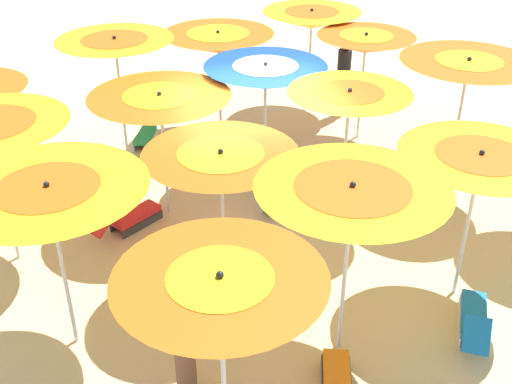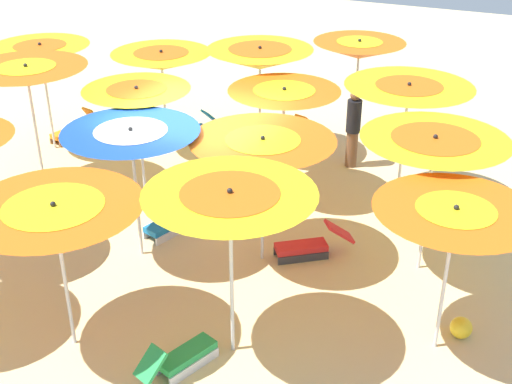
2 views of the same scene
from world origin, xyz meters
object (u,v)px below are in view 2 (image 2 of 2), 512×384
Objects in this scene: beach_umbrella_4 at (408,94)px; lounger_5 at (181,357)px; beach_umbrella_5 at (284,99)px; lounger_4 at (289,135)px; beach_umbrella_1 at (260,59)px; beach_umbrella_14 at (55,220)px; beach_umbrella_9 at (263,151)px; beach_umbrella_10 at (132,143)px; beach_umbrella_6 at (137,99)px; beach_umbrella_12 at (454,225)px; beach_umbrella_7 at (27,76)px; beach_umbrella_0 at (359,50)px; beach_umbrella_8 at (434,148)px; beach_ball at (461,328)px; beachgoer_0 at (353,127)px; lounger_2 at (191,130)px; lounger_1 at (309,245)px; lounger_3 at (172,220)px; beach_umbrella_3 at (41,54)px; beach_umbrella_2 at (162,61)px; lounger_0 at (74,130)px; beach_umbrella_13 at (230,204)px.

beach_umbrella_4 is 1.96× the size of lounger_5.
beach_umbrella_5 reaches higher than lounger_4.
beach_umbrella_1 is 1.07× the size of beach_umbrella_14.
beach_umbrella_10 is at bearing -69.67° from beach_umbrella_9.
beach_umbrella_6 is 6.12m from beach_umbrella_12.
beach_umbrella_7 reaches higher than beach_umbrella_6.
beach_umbrella_6 is at bearing -34.25° from beach_umbrella_0.
beach_ball is at bearing 31.46° from beach_umbrella_8.
beach_umbrella_9 is (4.98, -0.01, -0.26)m from beach_umbrella_0.
lounger_4 is 1.88m from beachgoer_0.
lounger_2 is (-6.89, -2.00, -1.74)m from beach_umbrella_14.
beach_umbrella_1 is 5.06m from beach_umbrella_8.
lounger_1 is 3.70m from beachgoer_0.
beach_umbrella_5 is 2.96m from lounger_3.
beach_umbrella_10 is 3.30m from lounger_1.
beach_umbrella_12 is at bearing 78.76° from beach_umbrella_7.
beach_umbrella_3 is 1.71× the size of lounger_4.
beach_umbrella_9 is 4.14m from beachgoer_0.
beach_umbrella_2 is at bearing 153.74° from beach_umbrella_7.
lounger_3 is at bearing -99.43° from beach_ball.
lounger_3 is (4.82, -1.80, -2.00)m from beach_umbrella_0.
beach_umbrella_8 is 1.66× the size of lounger_4.
beach_umbrella_5 is at bearing 89.94° from beach_umbrella_3.
beach_umbrella_5 is 0.95× the size of beach_umbrella_6.
beach_ball is at bearing -35.98° from lounger_5.
lounger_2 is (-0.18, -1.79, -1.94)m from beach_umbrella_1.
lounger_1 is 4.69m from lounger_4.
beachgoer_0 is 5.41× the size of beach_ball.
lounger_0 is at bearing 80.43° from beachgoer_0.
beach_umbrella_3 is 2.03m from lounger_0.
beach_umbrella_4 is at bearing -152.23° from beachgoer_0.
beach_umbrella_7 is 3.24m from lounger_0.
beach_umbrella_7 is 1.12× the size of beach_umbrella_9.
beach_umbrella_9 reaches higher than lounger_0.
lounger_0 reaches higher than lounger_2.
beach_umbrella_8 is (4.20, 2.40, -0.10)m from beach_umbrella_0.
lounger_0 is 1.02× the size of lounger_2.
beach_umbrella_8 is 4.69m from lounger_5.
lounger_2 is 1.05× the size of lounger_5.
beach_umbrella_6 is 1.85× the size of lounger_1.
lounger_1 is 4.04× the size of beach_ball.
lounger_2 is at bearing -138.23° from beach_umbrella_9.
beach_umbrella_0 is at bearing -150.29° from beach_umbrella_8.
lounger_2 is 7.65m from lounger_5.
beach_umbrella_10 is at bearing -13.81° from lounger_1.
beach_umbrella_5 is 1.31× the size of beachgoer_0.
beach_umbrella_14 is at bearing 21.66° from lounger_3.
beach_umbrella_13 reaches higher than lounger_2.
lounger_1 is at bearing 118.88° from beach_umbrella_9.
beach_umbrella_13 reaches higher than beach_umbrella_12.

